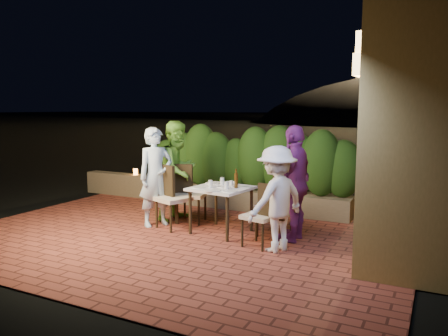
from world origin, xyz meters
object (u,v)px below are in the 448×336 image
Objects in this scene: dining_table at (221,210)px; chair_right_front at (260,215)px; chair_left_back at (191,193)px; chair_left_front at (173,197)px; diner_green at (178,171)px; diner_white at (277,199)px; diner_blue at (156,177)px; chair_right_back at (275,206)px; beer_bottle at (236,178)px; parapet_lamp at (136,172)px; bowl at (230,183)px; diner_purple at (295,183)px.

dining_table is 0.92× the size of chair_right_front.
chair_left_front is at bearing -110.19° from chair_left_back.
diner_green is 2.38m from diner_white.
diner_blue is at bearing 4.64° from chair_right_front.
diner_white reaches higher than chair_left_front.
chair_left_back is 0.50m from diner_green.
diner_white is (0.25, -0.62, 0.25)m from chair_right_back.
chair_right_front is (0.59, -0.44, -0.43)m from beer_bottle.
chair_left_back is at bearing 154.92° from dining_table.
parapet_lamp is at bearing 153.01° from beer_bottle.
diner_white is (0.87, -0.53, -0.16)m from beer_bottle.
dining_table is 4.69× the size of bowl.
parapet_lamp is (-3.10, 1.75, 0.20)m from dining_table.
chair_right_front is at bearing 109.08° from chair_right_back.
chair_right_back reaches higher than chair_right_front.
chair_right_front is at bearing -28.64° from parapet_lamp.
bowl is at bearing 132.09° from beer_bottle.
chair_right_front is 0.54m from chair_right_back.
beer_bottle is 1.45m from diner_blue.
chair_right_back is 0.56× the size of diner_green.
beer_bottle reaches higher than chair_right_front.
chair_left_back is 1.65m from chair_right_back.
diner_white is at bearing -68.81° from diner_blue.
diner_green is at bearing 172.92° from bowl.
diner_white is at bearing -31.06° from beer_bottle.
dining_table is 1.29m from diner_blue.
diner_white reaches higher than dining_table.
chair_left_back is 1.04× the size of chair_right_back.
dining_table is at bearing -29.54° from parapet_lamp.
diner_blue is (-1.20, -0.11, 0.47)m from dining_table.
chair_left_back is at bearing 174.85° from bowl.
bowl is at bearing -25.10° from parapet_lamp.
diner_blue reaches higher than parapet_lamp.
diner_green is (-1.12, 0.14, 0.12)m from bowl.
chair_right_back reaches higher than bowl.
diner_blue reaches higher than chair_right_front.
chair_left_back is 1.77m from chair_right_front.
chair_right_front is 0.95× the size of chair_right_back.
chair_left_front is 2.07m from diner_purple.
chair_left_front is 0.71m from diner_green.
diner_white reaches higher than bowl.
diner_white is at bearing -22.90° from dining_table.
chair_left_back is 0.69× the size of diner_white.
diner_white is at bearing -27.86° from parapet_lamp.
chair_right_back is (0.62, 0.10, -0.41)m from beer_bottle.
diner_purple reaches higher than diner_blue.
diner_blue is 12.11× the size of parapet_lamp.
diner_blue is (-0.42, -0.47, 0.33)m from chair_left_back.
chair_left_back is 2.70m from parapet_lamp.
chair_right_front is (1.67, -0.27, -0.06)m from chair_left_front.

